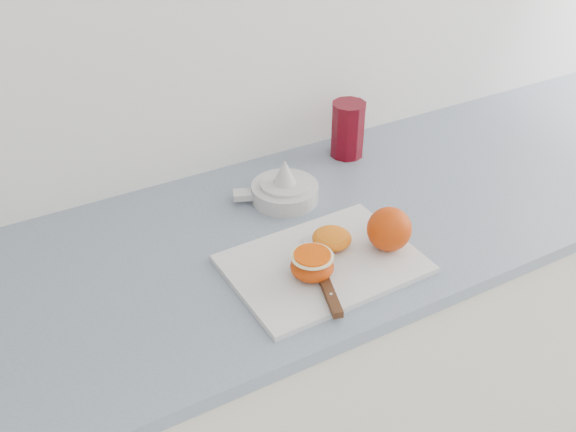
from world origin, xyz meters
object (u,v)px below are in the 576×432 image
Objects in this scene: counter at (346,351)px; citrus_juicer at (284,189)px; cutting_board at (323,264)px; red_tumbler at (348,131)px; half_orange at (312,265)px.

citrus_juicer is at bearing 139.31° from counter.
citrus_juicer is at bearing 78.78° from cutting_board.
red_tumbler is (0.28, 0.35, 0.06)m from cutting_board.
cutting_board is at bearing -101.22° from citrus_juicer.
counter is 13.56× the size of citrus_juicer.
cutting_board is (-0.17, -0.14, 0.45)m from counter.
half_orange is at bearing -142.30° from counter.
counter is 30.97× the size of half_orange.
cutting_board is 1.93× the size of citrus_juicer.
citrus_juicer is at bearing 71.62° from half_orange.
counter is 7.03× the size of cutting_board.
half_orange is 0.44× the size of citrus_juicer.
counter is at bearing 39.01° from cutting_board.
counter is 0.50m from citrus_juicer.
citrus_juicer reaches higher than half_orange.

